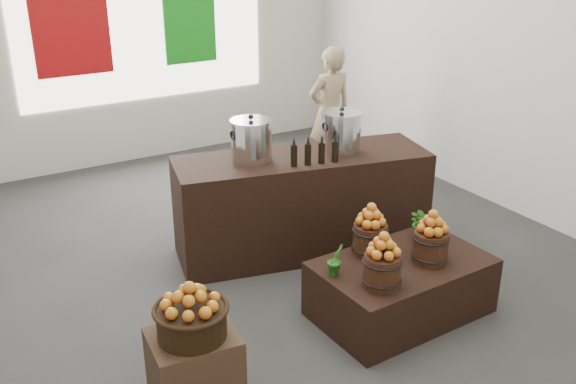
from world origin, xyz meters
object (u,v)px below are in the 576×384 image
shopper (330,112)px  stock_pot_left (251,142)px  stock_pot_center (341,133)px  crate (195,371)px  display_table (401,287)px  counter (302,204)px  wicker_basket (192,322)px

shopper → stock_pot_left: bearing=40.5°
stock_pot_left → shopper: bearing=38.1°
stock_pot_center → crate: bearing=-146.4°
display_table → stock_pot_left: size_ratio=3.75×
stock_pot_center → display_table: bearing=-102.3°
display_table → counter: 1.35m
stock_pot_center → shopper: (1.01, 1.64, -0.34)m
wicker_basket → display_table: 1.87m
counter → shopper: shopper is taller
display_table → stock_pot_left: bearing=109.2°
wicker_basket → counter: bearing=40.4°
crate → shopper: (3.11, 3.03, 0.52)m
display_table → stock_pot_center: 1.56m
display_table → counter: size_ratio=0.58×
crate → stock_pot_center: bearing=33.6°
wicker_basket → counter: 2.29m
stock_pot_left → shopper: 2.36m
wicker_basket → stock_pot_left: 2.10m
stock_pot_left → stock_pot_center: same height
crate → wicker_basket: 0.37m
counter → crate: bearing=-126.1°
display_table → shopper: shopper is taller
wicker_basket → shopper: 4.34m
wicker_basket → stock_pot_center: 2.56m
wicker_basket → stock_pot_center: stock_pot_center is taller
wicker_basket → shopper: size_ratio=0.27×
display_table → stock_pot_left: stock_pot_left is taller
wicker_basket → stock_pot_left: stock_pot_left is taller
counter → stock_pot_left: (-0.46, 0.11, 0.65)m
shopper → wicker_basket: bearing=46.6°
stock_pot_left → stock_pot_center: 0.84m
stock_pot_center → shopper: 1.95m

